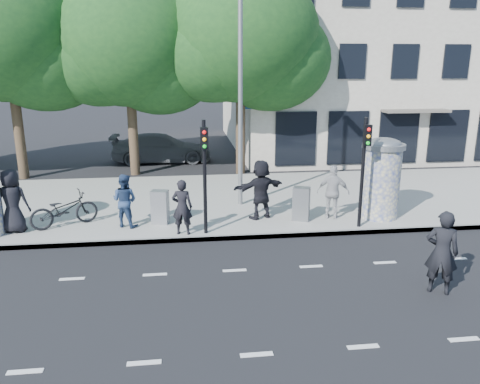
{
  "coord_description": "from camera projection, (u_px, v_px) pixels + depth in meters",
  "views": [
    {
      "loc": [
        -1.19,
        -9.47,
        5.06
      ],
      "look_at": [
        0.4,
        3.5,
        1.49
      ],
      "focal_mm": 35.0,
      "sensor_mm": 36.0,
      "label": 1
    }
  ],
  "objects": [
    {
      "name": "ground",
      "position": [
        241.0,
        297.0,
        10.54
      ],
      "size": [
        120.0,
        120.0,
        0.0
      ],
      "primitive_type": "plane",
      "color": "black",
      "rests_on": "ground"
    },
    {
      "name": "sidewalk",
      "position": [
        217.0,
        201.0,
        17.7
      ],
      "size": [
        40.0,
        8.0,
        0.15
      ],
      "primitive_type": "cube",
      "color": "gray",
      "rests_on": "ground"
    },
    {
      "name": "curb",
      "position": [
        227.0,
        238.0,
        13.92
      ],
      "size": [
        40.0,
        0.1,
        0.16
      ],
      "primitive_type": "cube",
      "color": "slate",
      "rests_on": "ground"
    },
    {
      "name": "lane_dash_near",
      "position": [
        257.0,
        355.0,
        8.44
      ],
      "size": [
        32.0,
        0.12,
        0.01
      ],
      "primitive_type": "cube",
      "color": "silver",
      "rests_on": "ground"
    },
    {
      "name": "lane_dash_far",
      "position": [
        235.0,
        270.0,
        11.88
      ],
      "size": [
        32.0,
        0.12,
        0.01
      ],
      "primitive_type": "cube",
      "color": "silver",
      "rests_on": "ground"
    },
    {
      "name": "ad_column_right",
      "position": [
        381.0,
        176.0,
        15.25
      ],
      "size": [
        1.36,
        1.36,
        2.65
      ],
      "color": "beige",
      "rests_on": "sidewalk"
    },
    {
      "name": "traffic_pole_near",
      "position": [
        205.0,
        166.0,
        13.52
      ],
      "size": [
        0.22,
        0.31,
        3.4
      ],
      "color": "black",
      "rests_on": "sidewalk"
    },
    {
      "name": "traffic_pole_far",
      "position": [
        364.0,
        162.0,
        14.08
      ],
      "size": [
        0.22,
        0.31,
        3.4
      ],
      "color": "black",
      "rests_on": "sidewalk"
    },
    {
      "name": "street_lamp",
      "position": [
        241.0,
        73.0,
        15.72
      ],
      "size": [
        0.25,
        0.93,
        8.0
      ],
      "color": "slate",
      "rests_on": "sidewalk"
    },
    {
      "name": "tree_mid_left",
      "position": [
        6.0,
        29.0,
        19.8
      ],
      "size": [
        7.2,
        7.2,
        9.57
      ],
      "color": "#38281C",
      "rests_on": "ground"
    },
    {
      "name": "tree_near_left",
      "position": [
        128.0,
        41.0,
        20.69
      ],
      "size": [
        6.8,
        6.8,
        8.97
      ],
      "color": "#38281C",
      "rests_on": "ground"
    },
    {
      "name": "tree_center",
      "position": [
        241.0,
        35.0,
        20.83
      ],
      "size": [
        7.0,
        7.0,
        9.3
      ],
      "color": "#38281C",
      "rests_on": "ground"
    },
    {
      "name": "building",
      "position": [
        390.0,
        49.0,
        29.51
      ],
      "size": [
        20.3,
        15.85,
        12.0
      ],
      "color": "#AA9E8E",
      "rests_on": "ground"
    },
    {
      "name": "ped_a",
      "position": [
        12.0,
        201.0,
        13.97
      ],
      "size": [
        1.02,
        0.74,
        1.94
      ],
      "primitive_type": "imported",
      "rotation": [
        0.0,
        0.0,
        3.0
      ],
      "color": "black",
      "rests_on": "sidewalk"
    },
    {
      "name": "ped_b",
      "position": [
        182.0,
        207.0,
        13.82
      ],
      "size": [
        0.67,
        0.5,
        1.67
      ],
      "primitive_type": "imported",
      "rotation": [
        0.0,
        0.0,
        2.96
      ],
      "color": "black",
      "rests_on": "sidewalk"
    },
    {
      "name": "ped_c",
      "position": [
        125.0,
        200.0,
        14.49
      ],
      "size": [
        1.0,
        0.92,
        1.67
      ],
      "primitive_type": "imported",
      "rotation": [
        0.0,
        0.0,
        2.71
      ],
      "color": "navy",
      "rests_on": "sidewalk"
    },
    {
      "name": "ped_e",
      "position": [
        333.0,
        192.0,
        15.24
      ],
      "size": [
        1.19,
        0.94,
        1.79
      ],
      "primitive_type": "imported",
      "rotation": [
        0.0,
        0.0,
        2.76
      ],
      "color": "#A4A4A7",
      "rests_on": "sidewalk"
    },
    {
      "name": "ped_f",
      "position": [
        261.0,
        189.0,
        15.24
      ],
      "size": [
        1.93,
        1.27,
        1.96
      ],
      "primitive_type": "imported",
      "rotation": [
        0.0,
        0.0,
        3.51
      ],
      "color": "black",
      "rests_on": "sidewalk"
    },
    {
      "name": "man_road",
      "position": [
        442.0,
        252.0,
        10.51
      ],
      "size": [
        0.85,
        0.75,
        1.96
      ],
      "primitive_type": "imported",
      "rotation": [
        0.0,
        0.0,
        2.65
      ],
      "color": "black",
      "rests_on": "ground"
    },
    {
      "name": "bicycle",
      "position": [
        64.0,
        210.0,
        14.56
      ],
      "size": [
        1.59,
        2.17,
        1.09
      ],
      "primitive_type": "imported",
      "rotation": [
        0.0,
        0.0,
        2.05
      ],
      "color": "black",
      "rests_on": "sidewalk"
    },
    {
      "name": "cabinet_left",
      "position": [
        160.0,
        207.0,
        14.83
      ],
      "size": [
        0.59,
        0.49,
        1.08
      ],
      "primitive_type": "cube",
      "rotation": [
        0.0,
        0.0,
        -0.25
      ],
      "color": "gray",
      "rests_on": "sidewalk"
    },
    {
      "name": "cabinet_right",
      "position": [
        301.0,
        204.0,
        15.15
      ],
      "size": [
        0.63,
        0.56,
        1.1
      ],
      "primitive_type": "cube",
      "rotation": [
        0.0,
        0.0,
        -0.4
      ],
      "color": "slate",
      "rests_on": "sidewalk"
    },
    {
      "name": "car_right",
      "position": [
        161.0,
        148.0,
        24.92
      ],
      "size": [
        2.12,
        5.21,
        1.51
      ],
      "primitive_type": "imported",
      "rotation": [
        0.0,
        0.0,
        1.57
      ],
      "color": "#515458",
      "rests_on": "ground"
    }
  ]
}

